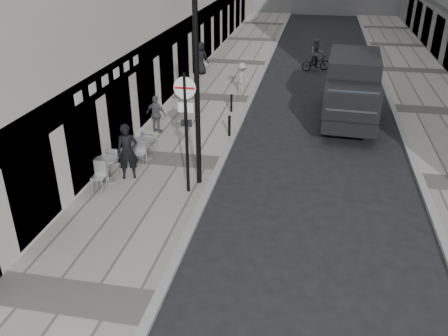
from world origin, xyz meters
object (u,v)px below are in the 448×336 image
Objects in this scene: lamppost at (197,80)px; panel_van at (352,86)px; sign_post at (186,119)px; walking_man at (127,152)px; cyclist at (316,58)px.

lamppost reaches higher than panel_van.
sign_post is 0.64× the size of panel_van.
panel_van is at bearing 22.70° from walking_man.
panel_van is at bearing 55.15° from lamppost.
panel_van is 8.77m from cyclist.
sign_post is 1.99× the size of cyclist.
sign_post reaches higher than panel_van.
walking_man is 3.54m from lamppost.
sign_post reaches higher than walking_man.
lamppost is at bearing -121.65° from panel_van.
lamppost is (0.20, 0.67, 1.02)m from sign_post.
walking_man is 0.31× the size of panel_van.
sign_post is 0.62× the size of lamppost.
walking_man is at bearing -133.17° from cyclist.
sign_post is 9.84m from panel_van.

